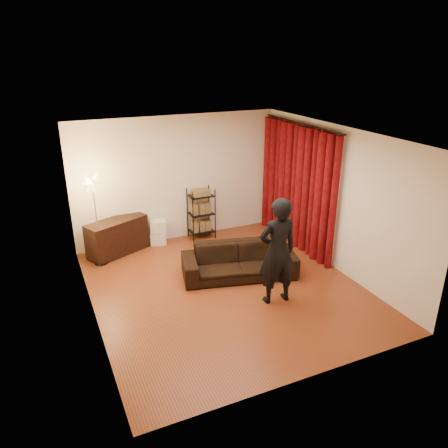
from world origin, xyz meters
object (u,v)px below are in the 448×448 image
media_cabinet (117,237)px  floor_lamp (97,221)px  storage_boxes (159,232)px  sofa (239,261)px  wire_shelf (201,213)px  person (278,251)px

media_cabinet → floor_lamp: 0.75m
storage_boxes → floor_lamp: bearing=-162.4°
sofa → storage_boxes: size_ratio=3.77×
media_cabinet → wire_shelf: wire_shelf is taller
person → wire_shelf: person is taller
person → wire_shelf: (-0.16, 2.98, -0.34)m
person → storage_boxes: bearing=-66.1°
storage_boxes → wire_shelf: (0.98, -0.03, 0.29)m
sofa → storage_boxes: 2.21m
media_cabinet → wire_shelf: bearing=-22.7°
sofa → media_cabinet: (-1.85, 1.91, 0.06)m
media_cabinet → wire_shelf: 1.89m
media_cabinet → storage_boxes: (0.89, 0.08, -0.09)m
media_cabinet → sofa: bearing=-70.0°
wire_shelf → floor_lamp: floor_lamp is taller
storage_boxes → floor_lamp: floor_lamp is taller
person → wire_shelf: 3.00m
storage_boxes → person: bearing=-69.3°
storage_boxes → media_cabinet: bearing=-174.6°
person → media_cabinet: (-2.03, 2.93, -0.54)m
storage_boxes → wire_shelf: size_ratio=0.49×
wire_shelf → floor_lamp: 2.34m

